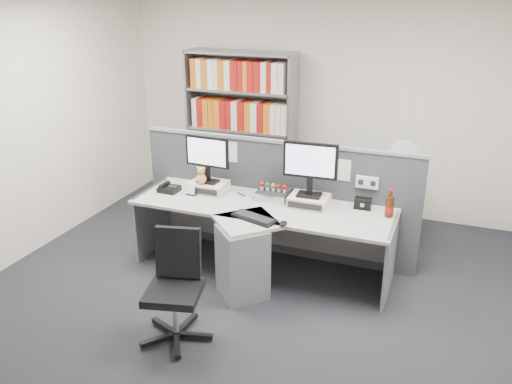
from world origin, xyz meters
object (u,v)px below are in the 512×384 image
at_px(speaker, 363,203).
at_px(office_chair, 176,283).
at_px(mouse, 283,223).
at_px(filing_cabinet, 398,213).
at_px(desk_calendar, 191,190).
at_px(keyboard, 254,218).
at_px(desktop_pc, 274,194).
at_px(cola_bottle, 390,207).
at_px(desk_fan, 404,157).
at_px(monitor_left, 207,155).
at_px(monitor_right, 310,165).
at_px(desk, 254,238).
at_px(shelving_unit, 241,132).
at_px(desk_phone, 169,188).

bearing_deg(speaker, office_chair, -128.22).
height_order(mouse, filing_cabinet, mouse).
bearing_deg(desk_calendar, office_chair, -68.32).
height_order(keyboard, office_chair, office_chair).
distance_m(desktop_pc, cola_bottle, 1.17).
height_order(cola_bottle, desk_fan, desk_fan).
relative_size(monitor_left, office_chair, 0.54).
xyz_separation_m(desktop_pc, filing_cabinet, (1.16, 0.96, -0.41)).
relative_size(keyboard, desk_fan, 0.93).
relative_size(monitor_right, desktop_pc, 1.70).
distance_m(monitor_left, desk_fan, 2.13).
xyz_separation_m(desk, shelving_unit, (-0.90, 1.85, 0.52)).
relative_size(desktop_pc, shelving_unit, 0.16).
bearing_deg(cola_bottle, shelving_unit, 145.35).
relative_size(keyboard, desk_phone, 2.33).
relative_size(desk, cola_bottle, 9.60).
height_order(desk, monitor_right, monitor_right).
distance_m(monitor_right, desk_phone, 1.54).
xyz_separation_m(monitor_right, cola_bottle, (0.78, 0.01, -0.32)).
bearing_deg(desk_fan, office_chair, -120.99).
relative_size(mouse, speaker, 0.65).
distance_m(desk, monitor_left, 1.01).
xyz_separation_m(keyboard, cola_bottle, (1.16, 0.52, 0.09)).
distance_m(mouse, cola_bottle, 1.03).
height_order(desktop_pc, desk_fan, desk_fan).
bearing_deg(shelving_unit, desk_phone, -95.30).
bearing_deg(filing_cabinet, desk_phone, -152.38).
relative_size(cola_bottle, filing_cabinet, 0.39).
relative_size(desk, monitor_right, 4.80).
height_order(desk_phone, filing_cabinet, desk_phone).
bearing_deg(monitor_right, office_chair, -116.15).
xyz_separation_m(speaker, filing_cabinet, (0.25, 0.91, -0.42)).
xyz_separation_m(cola_bottle, desk_fan, (-0.01, 1.01, 0.19)).
distance_m(cola_bottle, filing_cabinet, 1.11).
distance_m(mouse, speaker, 0.89).
xyz_separation_m(monitor_left, mouse, (1.01, -0.54, -0.37)).
xyz_separation_m(keyboard, desk_phone, (-1.10, 0.35, 0.02)).
height_order(cola_bottle, filing_cabinet, cola_bottle).
distance_m(desk_calendar, speaker, 1.75).
bearing_deg(desktop_pc, desk_fan, 39.71).
relative_size(monitor_left, cola_bottle, 1.82).
bearing_deg(desk_calendar, cola_bottle, 4.93).
xyz_separation_m(desk_phone, office_chair, (0.78, -1.28, -0.27)).
distance_m(speaker, cola_bottle, 0.29).
height_order(desk, desk_phone, desk_phone).
xyz_separation_m(desk, filing_cabinet, (1.20, 1.40, -0.11)).
bearing_deg(office_chair, desk_fan, 59.01).
bearing_deg(monitor_left, desktop_pc, 4.51).
height_order(desk, shelving_unit, shelving_unit).
relative_size(desktop_pc, office_chair, 0.35).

